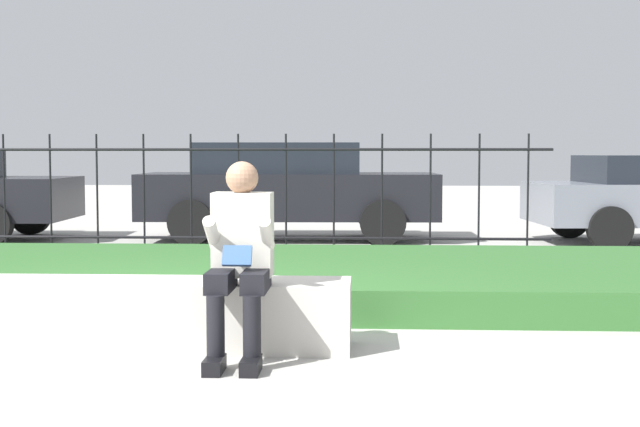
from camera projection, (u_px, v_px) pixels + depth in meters
name	position (u px, v px, depth m)	size (l,w,h in m)	color
ground_plane	(143.00, 347.00, 6.01)	(60.00, 60.00, 0.00)	#B2AFA8
stone_bench	(128.00, 317.00, 6.00)	(2.99, 0.54, 0.46)	beige
person_seated_reader	(240.00, 252.00, 5.62)	(0.42, 0.73, 1.26)	black
grass_berm	(206.00, 277.00, 8.36)	(9.32, 3.35, 0.29)	#33662D
iron_fence	(238.00, 196.00, 10.49)	(7.32, 0.03, 1.53)	black
car_parked_center	(287.00, 188.00, 13.41)	(4.45, 1.93, 1.46)	black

